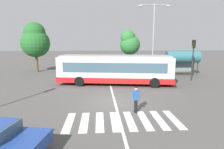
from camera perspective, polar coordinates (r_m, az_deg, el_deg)
ground_plane at (r=14.06m, az=0.24°, el=-8.50°), size 160.00×160.00×0.00m
city_transit_bus at (r=19.54m, az=0.92°, el=1.55°), size 12.15×4.37×3.06m
pedestrian_crossing_street at (r=11.94m, az=7.30°, el=-7.10°), size 0.55×0.38×1.72m
parked_car_white at (r=30.81m, az=-12.90°, el=2.87°), size 1.89×4.51×1.35m
parked_car_teal at (r=30.12m, az=-8.01°, el=2.86°), size 1.91×4.52×1.35m
parked_car_champagne at (r=30.23m, az=-3.05°, el=2.97°), size 1.89×4.51×1.35m
parked_car_black at (r=30.20m, az=2.10°, el=2.97°), size 1.88×4.50×1.35m
traffic_light_far_corner at (r=22.99m, az=23.46°, el=5.85°), size 0.33×0.32×4.65m
bus_stop_shelter at (r=26.36m, az=20.66°, el=4.92°), size 4.39×1.54×3.25m
twin_arm_street_lamp at (r=26.95m, az=12.55°, el=12.56°), size 4.41×0.32×9.45m
background_tree_left at (r=29.78m, az=-22.34°, el=9.62°), size 4.10×4.10×7.20m
background_tree_right at (r=32.28m, az=5.31°, el=9.59°), size 3.40×3.40×6.38m
crosswalk_painted_stripes at (r=11.02m, az=3.19°, el=-13.88°), size 6.47×2.72×0.01m
lane_center_line at (r=15.97m, az=0.27°, el=-6.21°), size 0.16×24.00×0.01m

